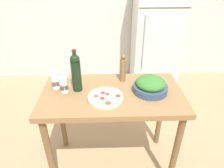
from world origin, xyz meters
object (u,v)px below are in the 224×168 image
object	(u,v)px
pepper_mill	(123,69)
homemade_pizza	(106,97)
refrigerator	(156,31)
wine_glass_far	(55,78)
wine_glass_near	(63,81)
salad_bowl	(151,86)
wine_bottle	(76,72)

from	to	relation	value
pepper_mill	homemade_pizza	size ratio (longest dim) A/B	0.91
refrigerator	wine_glass_far	bearing A→B (deg)	-127.82
wine_glass_near	pepper_mill	distance (m)	0.53
wine_glass_near	wine_glass_far	bearing A→B (deg)	142.71
wine_glass_far	salad_bowl	size ratio (longest dim) A/B	0.49
homemade_pizza	salad_bowl	bearing A→B (deg)	14.63
refrigerator	salad_bowl	xyz separation A→B (m)	(-0.43, -1.68, 0.04)
refrigerator	wine_glass_far	size ratio (longest dim) A/B	12.94
refrigerator	wine_glass_near	bearing A→B (deg)	-124.85
salad_bowl	pepper_mill	bearing A→B (deg)	138.12
salad_bowl	refrigerator	bearing A→B (deg)	75.49
wine_bottle	wine_glass_near	distance (m)	0.13
wine_glass_far	pepper_mill	distance (m)	0.60
wine_bottle	refrigerator	bearing A→B (deg)	57.21
wine_bottle	wine_glass_near	world-z (taller)	wine_bottle
wine_bottle	wine_glass_near	bearing A→B (deg)	-163.99
refrigerator	wine_glass_near	xyz separation A→B (m)	(-1.15, -1.66, 0.08)
wine_glass_far	salad_bowl	world-z (taller)	wine_glass_far
wine_glass_near	pepper_mill	bearing A→B (deg)	18.88
wine_bottle	homemade_pizza	bearing A→B (deg)	-32.21
wine_bottle	pepper_mill	xyz separation A→B (m)	(0.40, 0.14, -0.05)
wine_glass_far	pepper_mill	size ratio (longest dim) A/B	0.55
wine_bottle	pepper_mill	bearing A→B (deg)	19.63
refrigerator	salad_bowl	bearing A→B (deg)	-104.51
pepper_mill	refrigerator	bearing A→B (deg)	66.36
wine_bottle	wine_glass_far	xyz separation A→B (m)	(-0.19, 0.03, -0.07)
refrigerator	salad_bowl	distance (m)	1.73
wine_glass_far	wine_glass_near	bearing A→B (deg)	-37.29
wine_glass_near	salad_bowl	size ratio (longest dim) A/B	0.49
pepper_mill	wine_bottle	bearing A→B (deg)	-160.37
wine_glass_near	pepper_mill	xyz separation A→B (m)	(0.50, 0.17, 0.02)
wine_glass_near	salad_bowl	xyz separation A→B (m)	(0.72, -0.02, -0.04)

